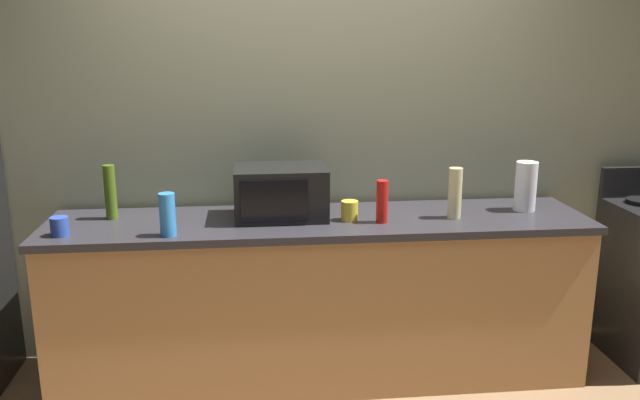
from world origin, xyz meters
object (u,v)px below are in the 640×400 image
object	(u,v)px
microwave	(281,192)
mug_yellow	(350,211)
bottle_olive_oil	(110,192)
mug_blue	(60,226)
bottle_spray_cleaner	(167,215)
paper_towel_roll	(526,186)
bottle_hand_soap	(455,193)
bottle_hot_sauce	(382,202)

from	to	relation	value
microwave	mug_yellow	size ratio (longest dim) A/B	4.63
bottle_olive_oil	mug_blue	distance (m)	0.35
bottle_spray_cleaner	mug_yellow	distance (m)	0.92
bottle_olive_oil	paper_towel_roll	bearing A→B (deg)	-1.53
mug_blue	bottle_spray_cleaner	bearing A→B (deg)	-6.09
bottle_hand_soap	mug_blue	distance (m)	1.98
mug_yellow	mug_blue	distance (m)	1.43
microwave	bottle_hand_soap	world-z (taller)	microwave
microwave	mug_yellow	world-z (taller)	microwave
paper_towel_roll	mug_blue	distance (m)	2.42
bottle_olive_oil	bottle_spray_cleaner	distance (m)	0.47
paper_towel_roll	microwave	bearing A→B (deg)	-179.91
microwave	paper_towel_roll	world-z (taller)	same
bottle_hand_soap	bottle_hot_sauce	xyz separation A→B (m)	(-0.40, -0.05, -0.02)
bottle_hand_soap	mug_yellow	world-z (taller)	bottle_hand_soap
paper_towel_roll	bottle_hot_sauce	bearing A→B (deg)	-169.39
bottle_olive_oil	mug_yellow	size ratio (longest dim) A/B	2.76
microwave	paper_towel_roll	distance (m)	1.34
paper_towel_roll	bottle_hand_soap	world-z (taller)	paper_towel_roll
bottle_hot_sauce	mug_yellow	distance (m)	0.18
paper_towel_roll	bottle_hand_soap	distance (m)	0.44
microwave	bottle_hot_sauce	xyz separation A→B (m)	(0.51, -0.15, -0.02)
bottle_hot_sauce	mug_yellow	xyz separation A→B (m)	(-0.16, 0.05, -0.06)
mug_blue	bottle_olive_oil	bearing A→B (deg)	56.21
bottle_hot_sauce	microwave	bearing A→B (deg)	163.35
microwave	mug_blue	size ratio (longest dim) A/B	5.19
paper_towel_roll	bottle_hand_soap	bearing A→B (deg)	-165.80
microwave	bottle_hand_soap	bearing A→B (deg)	-6.73
microwave	paper_towel_roll	size ratio (longest dim) A/B	1.78
bottle_spray_cleaner	mug_blue	size ratio (longest dim) A/B	2.27
microwave	mug_yellow	bearing A→B (deg)	-15.60
mug_yellow	mug_blue	world-z (taller)	mug_yellow
paper_towel_roll	bottle_hand_soap	xyz separation A→B (m)	(-0.43, -0.11, -0.00)
paper_towel_roll	mug_yellow	world-z (taller)	paper_towel_roll
mug_blue	paper_towel_roll	bearing A→B (deg)	5.25
bottle_olive_oil	bottle_spray_cleaner	xyz separation A→B (m)	(0.33, -0.34, -0.04)
bottle_hot_sauce	mug_blue	xyz separation A→B (m)	(-1.58, -0.07, -0.06)
bottle_olive_oil	bottle_spray_cleaner	bearing A→B (deg)	-45.51
bottle_olive_oil	mug_yellow	world-z (taller)	bottle_olive_oil
microwave	bottle_olive_oil	bearing A→B (deg)	176.01
bottle_hand_soap	mug_yellow	bearing A→B (deg)	179.10
microwave	bottle_spray_cleaner	world-z (taller)	microwave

